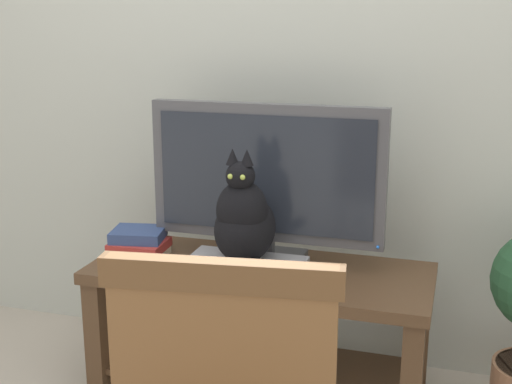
# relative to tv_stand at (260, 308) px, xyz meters

# --- Properties ---
(back_wall) EXTENTS (7.00, 0.12, 2.80)m
(back_wall) POSITION_rel_tv_stand_xyz_m (-0.01, 0.45, 1.04)
(back_wall) COLOR #B7BCB2
(back_wall) RESTS_ON ground
(tv_stand) EXTENTS (1.29, 0.52, 0.52)m
(tv_stand) POSITION_rel_tv_stand_xyz_m (0.00, 0.00, 0.00)
(tv_stand) COLOR #513823
(tv_stand) RESTS_ON ground
(tv) EXTENTS (0.91, 0.20, 0.61)m
(tv) POSITION_rel_tv_stand_xyz_m (0.00, 0.08, 0.50)
(tv) COLOR #4C4C51
(tv) RESTS_ON tv_stand
(media_box) EXTENTS (0.44, 0.23, 0.05)m
(media_box) POSITION_rel_tv_stand_xyz_m (-0.03, -0.08, 0.19)
(media_box) COLOR #ADADB2
(media_box) RESTS_ON tv_stand
(cat) EXTENTS (0.23, 0.37, 0.43)m
(cat) POSITION_rel_tv_stand_xyz_m (-0.03, -0.09, 0.38)
(cat) COLOR black
(cat) RESTS_ON media_box
(book_stack) EXTENTS (0.23, 0.20, 0.10)m
(book_stack) POSITION_rel_tv_stand_xyz_m (-0.50, 0.00, 0.22)
(book_stack) COLOR beige
(book_stack) RESTS_ON tv_stand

